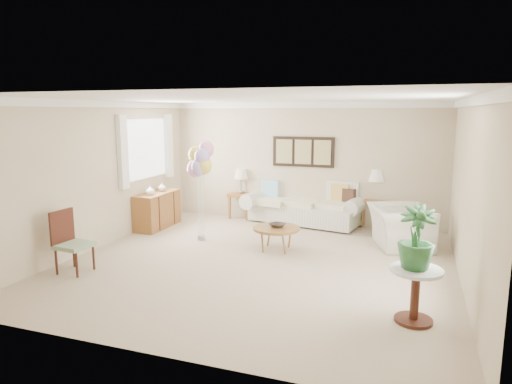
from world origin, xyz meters
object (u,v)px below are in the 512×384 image
coffee_table (276,229)px  balloon_cluster (200,161)px  accent_chair (70,240)px  sofa (306,206)px  armchair (400,227)px

coffee_table → balloon_cluster: (-1.50, 0.11, 1.13)m
coffee_table → accent_chair: (-2.62, -2.08, 0.11)m
sofa → accent_chair: 4.98m
accent_chair → balloon_cluster: size_ratio=0.50×
armchair → coffee_table: bearing=96.6°
sofa → coffee_table: sofa is taller
sofa → coffee_table: 2.14m
sofa → accent_chair: (-2.65, -4.21, 0.12)m
accent_chair → coffee_table: bearing=38.3°
coffee_table → armchair: armchair is taller
balloon_cluster → sofa: bearing=53.1°
sofa → armchair: size_ratio=2.42×
sofa → accent_chair: bearing=-122.1°
sofa → balloon_cluster: size_ratio=1.45×
armchair → accent_chair: accent_chair is taller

